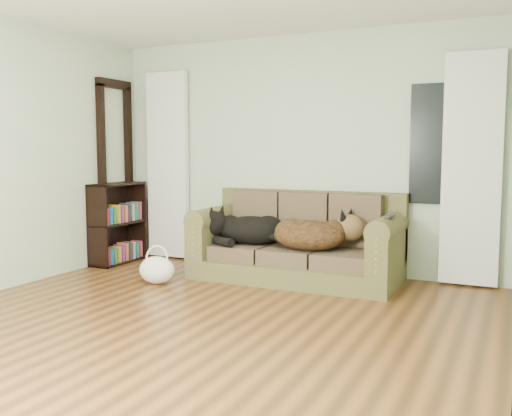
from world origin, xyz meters
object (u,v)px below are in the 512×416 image
at_px(sofa, 296,237).
at_px(dog_black_lab, 247,231).
at_px(bookshelf, 118,221).
at_px(dog_shepherd, 314,236).
at_px(tote_bag, 157,268).

xyz_separation_m(sofa, dog_black_lab, (-0.53, -0.06, 0.03)).
bearing_deg(bookshelf, dog_shepherd, -8.05).
relative_size(dog_shepherd, tote_bag, 1.98).
distance_m(dog_black_lab, bookshelf, 1.72).
distance_m(dog_black_lab, dog_shepherd, 0.76).
distance_m(sofa, dog_black_lab, 0.53).
xyz_separation_m(sofa, bookshelf, (-2.25, -0.05, 0.05)).
distance_m(sofa, tote_bag, 1.45).
bearing_deg(dog_shepherd, sofa, -28.78).
xyz_separation_m(dog_black_lab, bookshelf, (-1.72, 0.01, 0.02)).
relative_size(dog_black_lab, bookshelf, 0.76).
relative_size(dog_shepherd, bookshelf, 0.79).
height_order(dog_shepherd, tote_bag, dog_shepherd).
bearing_deg(bookshelf, sofa, -5.47).
bearing_deg(sofa, dog_black_lab, -174.02).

